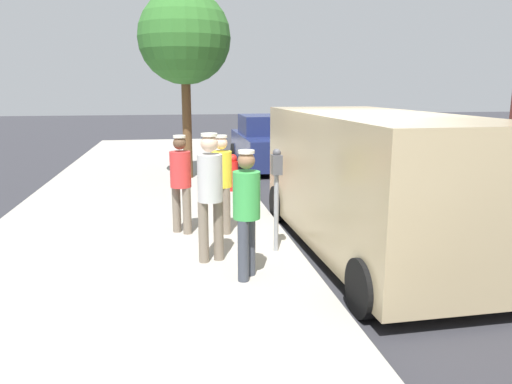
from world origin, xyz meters
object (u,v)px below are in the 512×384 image
(parked_van, at_px, (372,180))
(fire_hydrant, at_px, (233,173))
(parking_meter_near, at_px, (276,182))
(pedestrian_in_gray, at_px, (210,189))
(pedestrian_in_red, at_px, (181,178))
(parked_sedan_behind, at_px, (267,144))
(street_tree, at_px, (185,38))
(pedestrian_in_yellow, at_px, (222,178))
(pedestrian_in_green, at_px, (247,207))

(parked_van, bearing_deg, fire_hydrant, -69.50)
(parking_meter_near, relative_size, pedestrian_in_gray, 0.85)
(pedestrian_in_red, height_order, parked_sedan_behind, pedestrian_in_red)
(parked_van, relative_size, street_tree, 1.09)
(parking_meter_near, relative_size, pedestrian_in_yellow, 0.94)
(pedestrian_in_yellow, bearing_deg, street_tree, -85.80)
(street_tree, distance_m, fire_hydrant, 3.82)
(parked_sedan_behind, distance_m, fire_hydrant, 4.52)
(pedestrian_in_gray, relative_size, fire_hydrant, 2.07)
(pedestrian_in_green, bearing_deg, pedestrian_in_yellow, -86.96)
(pedestrian_in_green, height_order, parked_van, parked_van)
(fire_hydrant, bearing_deg, street_tree, -62.77)
(pedestrian_in_green, height_order, parked_sedan_behind, pedestrian_in_green)
(pedestrian_in_yellow, distance_m, fire_hydrant, 3.41)
(parking_meter_near, height_order, parked_sedan_behind, parking_meter_near)
(parked_sedan_behind, bearing_deg, parked_van, 89.79)
(pedestrian_in_gray, distance_m, fire_hydrant, 4.77)
(parking_meter_near, xyz_separation_m, pedestrian_in_red, (1.35, -1.15, -0.11))
(parked_sedan_behind, relative_size, street_tree, 0.92)
(pedestrian_in_gray, xyz_separation_m, parked_sedan_behind, (-2.51, -8.86, -0.43))
(pedestrian_in_gray, height_order, street_tree, street_tree)
(parked_van, bearing_deg, parking_meter_near, 3.79)
(pedestrian_in_red, relative_size, street_tree, 0.34)
(pedestrian_in_green, xyz_separation_m, fire_hydrant, (-0.48, -5.35, -0.51))
(pedestrian_in_red, height_order, pedestrian_in_green, pedestrian_in_green)
(pedestrian_in_red, bearing_deg, parked_van, 159.68)
(pedestrian_in_red, relative_size, parked_sedan_behind, 0.37)
(parked_van, bearing_deg, pedestrian_in_gray, 8.55)
(pedestrian_in_yellow, xyz_separation_m, street_tree, (0.38, -5.22, 2.66))
(pedestrian_in_gray, distance_m, parked_sedan_behind, 9.22)
(pedestrian_in_yellow, height_order, fire_hydrant, pedestrian_in_yellow)
(parked_van, distance_m, parked_sedan_behind, 8.50)
(parking_meter_near, relative_size, pedestrian_in_green, 0.93)
(parking_meter_near, height_order, street_tree, street_tree)
(parked_sedan_behind, height_order, street_tree, street_tree)
(parking_meter_near, height_order, pedestrian_in_gray, pedestrian_in_gray)
(parked_van, bearing_deg, pedestrian_in_green, 27.20)
(parking_meter_near, xyz_separation_m, pedestrian_in_yellow, (0.69, -1.06, -0.11))
(pedestrian_in_green, distance_m, street_tree, 7.73)
(pedestrian_in_gray, bearing_deg, pedestrian_in_green, 119.35)
(pedestrian_in_yellow, xyz_separation_m, parked_sedan_behind, (-2.22, -7.53, -0.33))
(pedestrian_in_gray, height_order, fire_hydrant, pedestrian_in_gray)
(pedestrian_in_gray, bearing_deg, pedestrian_in_red, -75.36)
(pedestrian_in_green, bearing_deg, pedestrian_in_gray, -60.65)
(pedestrian_in_gray, bearing_deg, parked_sedan_behind, -105.81)
(parking_meter_near, distance_m, parked_sedan_behind, 8.73)
(parking_meter_near, relative_size, street_tree, 0.32)
(pedestrian_in_gray, height_order, pedestrian_in_yellow, pedestrian_in_gray)
(parking_meter_near, distance_m, pedestrian_in_yellow, 1.27)
(pedestrian_in_gray, distance_m, pedestrian_in_yellow, 1.37)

